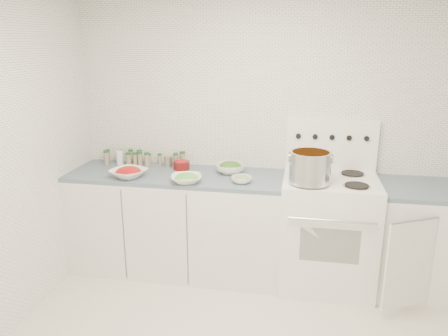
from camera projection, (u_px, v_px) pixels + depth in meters
room_walls at (258, 128)px, 2.30m from camera, size 3.54×3.04×2.52m
counter_left at (177, 222)px, 3.88m from camera, size 1.85×0.62×0.90m
stove at (328, 228)px, 3.64m from camera, size 0.76×0.70×1.36m
counter_right at (432, 241)px, 3.51m from camera, size 0.89×0.81×0.90m
stock_pot at (310, 166)px, 3.35m from camera, size 0.34×0.32×0.24m
bowl_tomato at (128, 173)px, 3.65m from camera, size 0.37×0.37×0.10m
bowl_snowpea at (186, 178)px, 3.51m from camera, size 0.30×0.30×0.08m
bowl_broccoli at (230, 168)px, 3.76m from camera, size 0.34×0.34×0.10m
bowl_zucchini at (242, 179)px, 3.51m from camera, size 0.22×0.22×0.07m
bowl_pepper at (182, 164)px, 3.88m from camera, size 0.14×0.14×0.09m
salt_canister at (120, 158)px, 4.02m from camera, size 0.08×0.08×0.13m
tin_can at (168, 161)px, 3.96m from camera, size 0.09×0.09×0.10m
spice_cluster at (139, 158)px, 4.01m from camera, size 0.77×0.16×0.14m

